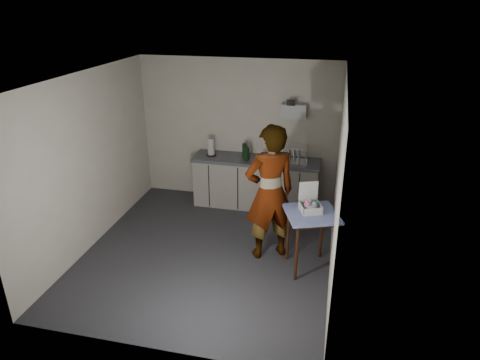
% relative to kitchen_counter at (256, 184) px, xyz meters
% --- Properties ---
extents(ground, '(4.00, 4.00, 0.00)m').
position_rel_kitchen_counter_xyz_m(ground, '(-0.40, -1.70, -0.43)').
color(ground, '#29292E').
rests_on(ground, ground).
extents(wall_back, '(3.60, 0.02, 2.60)m').
position_rel_kitchen_counter_xyz_m(wall_back, '(-0.40, 0.29, 0.87)').
color(wall_back, beige).
rests_on(wall_back, ground).
extents(wall_right, '(0.02, 4.00, 2.60)m').
position_rel_kitchen_counter_xyz_m(wall_right, '(1.39, -1.70, 0.87)').
color(wall_right, beige).
rests_on(wall_right, ground).
extents(wall_left, '(0.02, 4.00, 2.60)m').
position_rel_kitchen_counter_xyz_m(wall_left, '(-2.19, -1.70, 0.87)').
color(wall_left, beige).
rests_on(wall_left, ground).
extents(ceiling, '(3.60, 4.00, 0.01)m').
position_rel_kitchen_counter_xyz_m(ceiling, '(-0.40, -1.70, 2.17)').
color(ceiling, white).
rests_on(ceiling, wall_back).
extents(kitchen_counter, '(2.24, 0.62, 0.91)m').
position_rel_kitchen_counter_xyz_m(kitchen_counter, '(0.00, 0.00, 0.00)').
color(kitchen_counter, black).
rests_on(kitchen_counter, ground).
extents(wall_shelf, '(0.42, 0.18, 0.37)m').
position_rel_kitchen_counter_xyz_m(wall_shelf, '(0.60, 0.22, 1.32)').
color(wall_shelf, silver).
rests_on(wall_shelf, ground).
extents(side_table, '(0.87, 0.87, 0.87)m').
position_rel_kitchen_counter_xyz_m(side_table, '(1.10, -1.78, 0.33)').
color(side_table, '#37180C').
rests_on(side_table, ground).
extents(standing_man, '(0.88, 0.78, 2.01)m').
position_rel_kitchen_counter_xyz_m(standing_man, '(0.49, -1.57, 0.58)').
color(standing_man, '#B2A593').
rests_on(standing_man, ground).
extents(soap_bottle, '(0.15, 0.15, 0.31)m').
position_rel_kitchen_counter_xyz_m(soap_bottle, '(-0.16, -0.10, 0.64)').
color(soap_bottle, black).
rests_on(soap_bottle, kitchen_counter).
extents(soda_can, '(0.06, 0.06, 0.12)m').
position_rel_kitchen_counter_xyz_m(soda_can, '(0.11, 0.02, 0.54)').
color(soda_can, red).
rests_on(soda_can, kitchen_counter).
extents(dark_bottle, '(0.08, 0.08, 0.26)m').
position_rel_kitchen_counter_xyz_m(dark_bottle, '(-0.22, 0.03, 0.61)').
color(dark_bottle, black).
rests_on(dark_bottle, kitchen_counter).
extents(paper_towel, '(0.18, 0.18, 0.32)m').
position_rel_kitchen_counter_xyz_m(paper_towel, '(-0.83, 0.01, 0.63)').
color(paper_towel, black).
rests_on(paper_towel, kitchen_counter).
extents(dish_rack, '(0.41, 0.31, 0.29)m').
position_rel_kitchen_counter_xyz_m(dish_rack, '(0.68, -0.01, 0.55)').
color(dish_rack, silver).
rests_on(dish_rack, kitchen_counter).
extents(bakery_box, '(0.35, 0.35, 0.38)m').
position_rel_kitchen_counter_xyz_m(bakery_box, '(1.07, -1.73, 0.53)').
color(bakery_box, silver).
rests_on(bakery_box, side_table).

